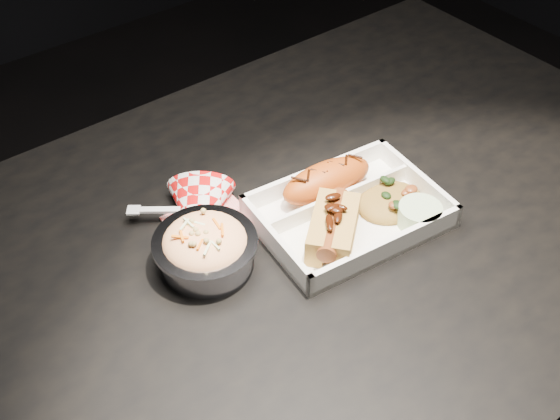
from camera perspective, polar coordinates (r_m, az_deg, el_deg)
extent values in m
cube|color=black|center=(1.00, 3.30, -1.24)|extent=(1.20, 0.80, 0.03)
cylinder|color=black|center=(1.73, 9.24, 4.02)|extent=(0.05, 0.05, 0.72)
cube|color=white|center=(0.99, 5.59, -0.75)|extent=(0.27, 0.21, 0.01)
cube|color=white|center=(1.03, 2.87, 2.67)|extent=(0.25, 0.04, 0.04)
cube|color=white|center=(0.93, 8.72, -3.19)|extent=(0.25, 0.04, 0.04)
cube|color=white|center=(0.93, -0.42, -2.77)|extent=(0.03, 0.18, 0.04)
cube|color=white|center=(1.04, 11.08, 2.26)|extent=(0.03, 0.18, 0.04)
cube|color=white|center=(0.99, 4.81, 0.65)|extent=(0.23, 0.03, 0.03)
ellipsoid|color=#BC4C12|center=(1.00, 3.82, 2.42)|extent=(0.15, 0.07, 0.05)
cube|color=#B98C3F|center=(0.94, 5.37, -1.68)|extent=(0.10, 0.09, 0.04)
cube|color=#B98C3F|center=(0.94, 3.32, -1.38)|extent=(0.10, 0.09, 0.04)
cylinder|color=brown|center=(0.93, 4.38, -1.14)|extent=(0.11, 0.10, 0.03)
ellipsoid|color=olive|center=(1.00, 9.02, 1.09)|extent=(0.11, 0.09, 0.03)
cylinder|color=#B6D39F|center=(0.98, 11.26, -0.42)|extent=(0.06, 0.06, 0.03)
cylinder|color=silver|center=(0.92, -6.03, -3.53)|extent=(0.12, 0.12, 0.04)
cylinder|color=silver|center=(0.90, -6.13, -2.60)|extent=(0.14, 0.14, 0.01)
ellipsoid|color=beige|center=(0.90, -6.13, -2.60)|extent=(0.11, 0.11, 0.04)
cube|color=red|center=(0.99, -5.77, -0.84)|extent=(0.11, 0.09, 0.00)
cone|color=red|center=(0.98, -6.64, -0.11)|extent=(0.15, 0.15, 0.10)
cube|color=white|center=(0.99, -9.83, 0.00)|extent=(0.05, 0.04, 0.00)
cube|color=white|center=(0.99, -11.82, -0.02)|extent=(0.03, 0.03, 0.00)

